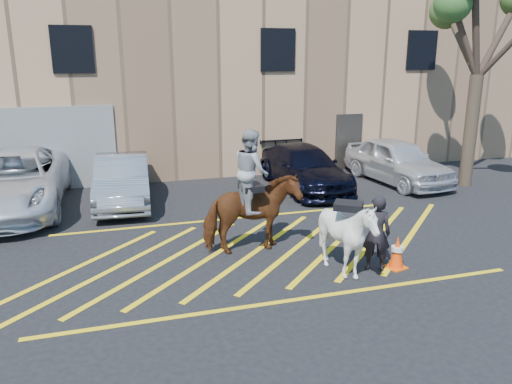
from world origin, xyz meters
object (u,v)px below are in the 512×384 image
object	(u,v)px
car_blue_suv	(304,168)
car_white_suv	(397,161)
traffic_cone	(397,252)
saddled_white	(347,236)
handler	(376,233)
tree	(484,14)
car_silver_sedan	(122,180)
car_white_pickup	(11,181)
mounted_bay	(251,204)

from	to	relation	value
car_blue_suv	car_white_suv	size ratio (longest dim) A/B	1.06
traffic_cone	saddled_white	bearing A→B (deg)	179.91
car_white_suv	saddled_white	xyz separation A→B (m)	(-5.27, -6.58, 0.07)
handler	tree	distance (m)	9.92
car_silver_sedan	saddled_white	size ratio (longest dim) A/B	2.20
handler	saddled_white	bearing A→B (deg)	30.38
car_white_pickup	traffic_cone	bearing A→B (deg)	-37.61
car_blue_suv	car_white_suv	distance (m)	3.48
car_white_suv	tree	xyz separation A→B (m)	(2.11, -1.04, 4.91)
tree	handler	bearing A→B (deg)	-140.62
saddled_white	traffic_cone	size ratio (longest dim) A/B	2.79
car_blue_suv	saddled_white	bearing A→B (deg)	-106.28
car_white_pickup	handler	world-z (taller)	car_white_pickup
car_blue_suv	handler	bearing A→B (deg)	-100.65
car_silver_sedan	saddled_white	world-z (taller)	saddled_white
car_silver_sedan	tree	size ratio (longest dim) A/B	0.61
car_white_suv	mounted_bay	xyz separation A→B (m)	(-6.80, -4.80, 0.37)
saddled_white	tree	xyz separation A→B (m)	(7.39, 5.54, 4.84)
handler	tree	xyz separation A→B (m)	(6.68, 5.48, 4.87)
car_blue_suv	car_white_pickup	bearing A→B (deg)	177.92
mounted_bay	saddled_white	xyz separation A→B (m)	(1.53, -1.78, -0.31)
car_blue_suv	mounted_bay	world-z (taller)	mounted_bay
mounted_bay	car_white_pickup	bearing A→B (deg)	138.66
car_white_suv	handler	bearing A→B (deg)	-130.92
car_white_pickup	car_white_suv	size ratio (longest dim) A/B	1.37
car_white_pickup	traffic_cone	distance (m)	11.01
saddled_white	traffic_cone	world-z (taller)	saddled_white
car_white_pickup	handler	size ratio (longest dim) A/B	3.82
car_white_pickup	saddled_white	distance (m)	10.08
car_blue_suv	traffic_cone	xyz separation A→B (m)	(-0.59, -6.80, -0.35)
car_white_suv	tree	world-z (taller)	tree
car_white_pickup	car_silver_sedan	distance (m)	3.15
saddled_white	traffic_cone	xyz separation A→B (m)	(1.21, -0.00, -0.49)
car_white_suv	car_blue_suv	bearing A→B (deg)	170.38
car_white_suv	handler	world-z (taller)	handler
car_white_pickup	car_blue_suv	world-z (taller)	car_white_pickup
car_white_pickup	tree	bearing A→B (deg)	-4.02
car_blue_suv	traffic_cone	world-z (taller)	car_blue_suv
saddled_white	tree	world-z (taller)	tree
car_silver_sedan	traffic_cone	xyz separation A→B (m)	(5.42, -6.68, -0.37)
traffic_cone	tree	distance (m)	9.86
car_white_suv	traffic_cone	distance (m)	7.74
handler	car_white_pickup	bearing A→B (deg)	-14.50
mounted_bay	tree	size ratio (longest dim) A/B	0.39
handler	traffic_cone	size ratio (longest dim) A/B	2.26
car_blue_suv	tree	bearing A→B (deg)	-14.19
car_silver_sedan	mounted_bay	distance (m)	5.61
traffic_cone	handler	bearing A→B (deg)	173.35
handler	traffic_cone	xyz separation A→B (m)	(0.50, -0.06, -0.46)
car_white_pickup	car_silver_sedan	xyz separation A→B (m)	(3.14, -0.22, -0.14)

